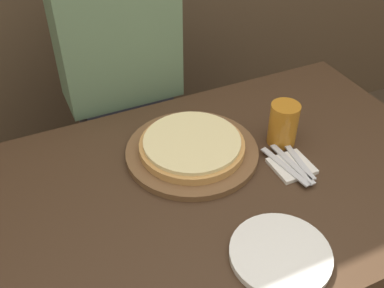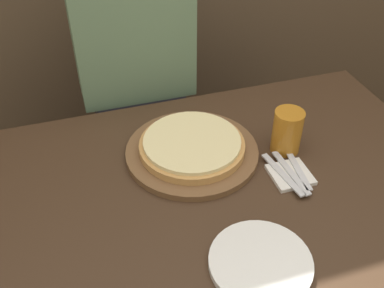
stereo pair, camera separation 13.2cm
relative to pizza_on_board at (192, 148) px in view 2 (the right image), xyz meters
name	(u,v)px [view 2 (the right image)]	position (x,y,z in m)	size (l,w,h in m)	color
dining_table	(217,261)	(0.04, -0.14, -0.39)	(1.34, 0.87, 0.72)	#3D2819
pizza_on_board	(192,148)	(0.00, 0.00, 0.00)	(0.39, 0.39, 0.06)	brown
beer_glass	(287,130)	(0.28, -0.06, 0.05)	(0.09, 0.09, 0.13)	#B7701E
dinner_plate	(260,262)	(0.03, -0.42, -0.02)	(0.24, 0.24, 0.02)	white
napkin_stack	(290,175)	(0.24, -0.17, -0.02)	(0.11, 0.11, 0.01)	white
fork	(283,174)	(0.21, -0.17, -0.01)	(0.05, 0.19, 0.00)	silver
dinner_knife	(291,172)	(0.24, -0.17, -0.01)	(0.03, 0.19, 0.00)	silver
spoon	(299,171)	(0.26, -0.17, -0.01)	(0.04, 0.16, 0.00)	silver
diner_person	(138,101)	(-0.08, 0.44, -0.10)	(0.40, 0.20, 1.32)	#33333D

